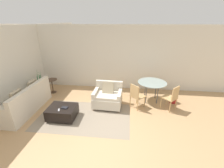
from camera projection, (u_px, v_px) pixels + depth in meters
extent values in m
plane|color=tan|center=(103.00, 137.00, 4.02)|extent=(20.00, 20.00, 0.00)
cube|color=silver|center=(115.00, 58.00, 6.49)|extent=(12.00, 0.06, 2.75)
cube|color=silver|center=(13.00, 68.00, 5.20)|extent=(0.06, 12.00, 2.75)
cube|color=gray|center=(84.00, 116.00, 4.89)|extent=(2.95, 1.80, 0.00)
cube|color=brown|center=(79.00, 128.00, 4.34)|extent=(2.89, 0.06, 0.00)
cube|color=brown|center=(82.00, 122.00, 4.61)|extent=(2.89, 0.06, 0.00)
cube|color=brown|center=(84.00, 116.00, 4.88)|extent=(2.89, 0.06, 0.00)
cube|color=brown|center=(87.00, 111.00, 5.16)|extent=(2.89, 0.06, 0.00)
cube|color=brown|center=(89.00, 107.00, 5.43)|extent=(2.89, 0.06, 0.00)
cube|color=beige|center=(24.00, 105.00, 5.13)|extent=(0.86, 2.08, 0.45)
cube|color=beige|center=(31.00, 93.00, 4.91)|extent=(0.14, 2.08, 0.47)
cube|color=beige|center=(38.00, 84.00, 5.88)|extent=(0.79, 0.12, 0.26)
cube|color=tan|center=(32.00, 86.00, 5.35)|extent=(0.19, 0.40, 0.41)
cube|color=tan|center=(15.00, 97.00, 4.59)|extent=(0.19, 0.40, 0.41)
cube|color=beige|center=(108.00, 100.00, 5.40)|extent=(1.02, 0.87, 0.35)
cube|color=beige|center=(107.00, 95.00, 5.28)|extent=(0.78, 0.74, 0.10)
cube|color=beige|center=(109.00, 86.00, 5.56)|extent=(0.99, 0.17, 0.44)
cube|color=beige|center=(96.00, 93.00, 5.35)|extent=(0.15, 0.76, 0.20)
cube|color=beige|center=(120.00, 94.00, 5.23)|extent=(0.15, 0.76, 0.20)
cylinder|color=brown|center=(94.00, 109.00, 5.24)|extent=(0.05, 0.05, 0.06)
cylinder|color=brown|center=(118.00, 111.00, 5.12)|extent=(0.05, 0.05, 0.06)
cylinder|color=brown|center=(99.00, 100.00, 5.84)|extent=(0.05, 0.05, 0.06)
cylinder|color=brown|center=(120.00, 101.00, 5.72)|extent=(0.05, 0.05, 0.06)
cube|color=tan|center=(108.00, 88.00, 5.31)|extent=(0.40, 0.24, 0.41)
cube|color=black|center=(62.00, 112.00, 4.75)|extent=(0.86, 0.69, 0.35)
cylinder|color=black|center=(47.00, 122.00, 4.59)|extent=(0.04, 0.04, 0.04)
cylinder|color=black|center=(71.00, 124.00, 4.51)|extent=(0.04, 0.04, 0.04)
cylinder|color=black|center=(56.00, 111.00, 5.13)|extent=(0.04, 0.04, 0.04)
cylinder|color=black|center=(78.00, 112.00, 5.05)|extent=(0.04, 0.04, 0.04)
cube|color=black|center=(65.00, 108.00, 4.63)|extent=(0.20, 0.14, 0.03)
cube|color=#B7B7BC|center=(59.00, 110.00, 4.53)|extent=(0.09, 0.14, 0.01)
cylinder|color=maroon|center=(42.00, 89.00, 6.45)|extent=(0.35, 0.35, 0.34)
cylinder|color=black|center=(41.00, 85.00, 6.38)|extent=(0.32, 0.32, 0.02)
cone|color=#387A42|center=(41.00, 80.00, 6.27)|extent=(0.05, 0.07, 0.50)
cone|color=#387A42|center=(41.00, 77.00, 6.29)|extent=(0.14, 0.09, 0.69)
cone|color=#387A42|center=(40.00, 78.00, 6.33)|extent=(0.07, 0.06, 0.63)
cone|color=#387A42|center=(38.00, 77.00, 6.26)|extent=(0.05, 0.15, 0.72)
cone|color=#387A42|center=(38.00, 80.00, 6.22)|extent=(0.06, 0.06, 0.55)
cone|color=#387A42|center=(40.00, 79.00, 6.20)|extent=(0.07, 0.06, 0.62)
cylinder|color=#4C3828|center=(51.00, 80.00, 6.29)|extent=(0.46, 0.46, 0.02)
cylinder|color=#4C3828|center=(52.00, 86.00, 6.40)|extent=(0.04, 0.04, 0.56)
cylinder|color=#4C3828|center=(53.00, 92.00, 6.51)|extent=(0.25, 0.25, 0.02)
cylinder|color=#8C9E99|center=(152.00, 82.00, 5.57)|extent=(1.06, 1.06, 0.01)
cylinder|color=#59595B|center=(146.00, 94.00, 5.55)|extent=(0.04, 0.04, 0.75)
cylinder|color=#59595B|center=(158.00, 94.00, 5.51)|extent=(0.04, 0.04, 0.75)
cylinder|color=#59595B|center=(145.00, 89.00, 5.93)|extent=(0.04, 0.04, 0.75)
cylinder|color=#59595B|center=(156.00, 90.00, 5.89)|extent=(0.04, 0.04, 0.75)
cube|color=tan|center=(138.00, 96.00, 5.26)|extent=(0.59, 0.59, 0.03)
cube|color=tan|center=(134.00, 91.00, 5.06)|extent=(0.29, 0.29, 0.45)
cylinder|color=tan|center=(145.00, 102.00, 5.32)|extent=(0.03, 0.03, 0.42)
cylinder|color=tan|center=(137.00, 98.00, 5.58)|extent=(0.03, 0.03, 0.42)
cylinder|color=tan|center=(138.00, 105.00, 5.12)|extent=(0.03, 0.03, 0.42)
cylinder|color=tan|center=(130.00, 101.00, 5.38)|extent=(0.03, 0.03, 0.42)
cube|color=tan|center=(169.00, 98.00, 5.15)|extent=(0.59, 0.59, 0.03)
cube|color=tan|center=(176.00, 93.00, 4.92)|extent=(0.29, 0.29, 0.45)
cylinder|color=tan|center=(167.00, 100.00, 5.47)|extent=(0.03, 0.03, 0.42)
cylinder|color=tan|center=(161.00, 103.00, 5.27)|extent=(0.03, 0.03, 0.42)
cylinder|color=tan|center=(176.00, 104.00, 5.21)|extent=(0.03, 0.03, 0.42)
cylinder|color=tan|center=(170.00, 107.00, 5.01)|extent=(0.03, 0.03, 0.42)
cylinder|color=maroon|center=(173.00, 99.00, 5.66)|extent=(0.24, 0.24, 0.27)
cylinder|color=black|center=(174.00, 96.00, 5.61)|extent=(0.23, 0.23, 0.02)
cone|color=#387A42|center=(176.00, 93.00, 5.56)|extent=(0.05, 0.09, 0.29)
cone|color=#387A42|center=(174.00, 92.00, 5.57)|extent=(0.09, 0.05, 0.33)
cone|color=#387A42|center=(174.00, 92.00, 5.54)|extent=(0.05, 0.09, 0.37)
cone|color=#387A42|center=(175.00, 93.00, 5.50)|extent=(0.08, 0.05, 0.32)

